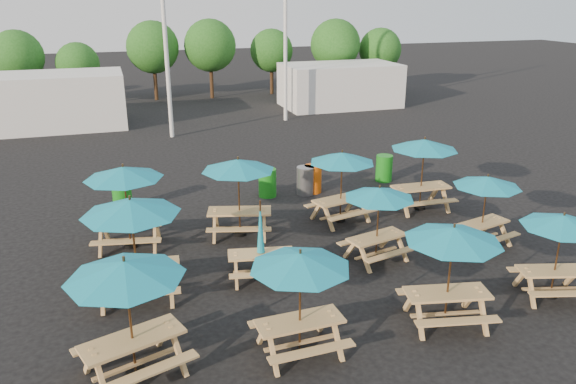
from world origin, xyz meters
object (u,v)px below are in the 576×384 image
object	(u,v)px
picnic_unit_2	(124,177)
waste_bin_4	(384,168)
picnic_unit_9	(562,226)
waste_bin_1	(267,183)
picnic_unit_3	(300,266)
picnic_unit_10	(487,186)
picnic_unit_0	(126,276)
picnic_unit_4	(261,247)
waste_bin_2	(305,181)
picnic_unit_6	(453,240)
picnic_unit_7	(379,197)
waste_bin_3	(313,179)
picnic_unit_5	(238,169)
picnic_unit_11	(424,149)
waste_bin_0	(122,195)
picnic_unit_1	(131,213)
picnic_unit_8	(342,162)

from	to	relation	value
picnic_unit_2	waste_bin_4	size ratio (longest dim) A/B	2.51
picnic_unit_9	waste_bin_1	distance (m)	9.78
picnic_unit_3	picnic_unit_10	bearing A→B (deg)	23.83
waste_bin_1	waste_bin_4	distance (m)	4.64
picnic_unit_0	picnic_unit_4	size ratio (longest dim) A/B	1.30
picnic_unit_0	waste_bin_4	bearing A→B (deg)	24.03
picnic_unit_3	picnic_unit_4	world-z (taller)	picnic_unit_3
picnic_unit_0	waste_bin_2	distance (m)	10.64
picnic_unit_0	picnic_unit_4	xyz separation A→B (m)	(3.19, 2.90, -1.19)
waste_bin_4	picnic_unit_6	bearing A→B (deg)	-109.25
picnic_unit_3	picnic_unit_4	distance (m)	3.34
picnic_unit_3	waste_bin_4	bearing A→B (deg)	52.28
picnic_unit_4	picnic_unit_10	world-z (taller)	picnic_unit_4
picnic_unit_10	waste_bin_2	bearing A→B (deg)	106.91
picnic_unit_7	waste_bin_3	world-z (taller)	picnic_unit_7
picnic_unit_4	picnic_unit_5	distance (m)	2.98
picnic_unit_9	picnic_unit_4	bearing A→B (deg)	170.46
picnic_unit_9	waste_bin_2	size ratio (longest dim) A/B	2.30
picnic_unit_4	waste_bin_3	xyz separation A→B (m)	(3.42, 5.63, -0.35)
waste_bin_2	picnic_unit_9	bearing A→B (deg)	-69.99
picnic_unit_6	picnic_unit_7	xyz separation A→B (m)	(-0.05, 3.20, -0.18)
picnic_unit_11	waste_bin_3	xyz separation A→B (m)	(-2.76, 2.63, -1.55)
picnic_unit_2	waste_bin_0	bearing A→B (deg)	102.19
picnic_unit_6	picnic_unit_10	xyz separation A→B (m)	(3.15, 3.15, -0.18)
picnic_unit_2	picnic_unit_7	bearing A→B (deg)	-13.75
picnic_unit_2	waste_bin_2	size ratio (longest dim) A/B	2.51
picnic_unit_6	waste_bin_4	size ratio (longest dim) A/B	2.41
picnic_unit_2	waste_bin_3	distance (m)	7.15
picnic_unit_1	picnic_unit_5	xyz separation A→B (m)	(3.05, 2.80, -0.11)
picnic_unit_0	picnic_unit_10	bearing A→B (deg)	-1.91
picnic_unit_11	waste_bin_0	distance (m)	9.83
picnic_unit_3	waste_bin_3	world-z (taller)	picnic_unit_3
picnic_unit_0	waste_bin_3	world-z (taller)	picnic_unit_0
picnic_unit_10	waste_bin_1	world-z (taller)	picnic_unit_10
picnic_unit_5	waste_bin_3	xyz separation A→B (m)	(3.32, 2.90, -1.51)
picnic_unit_5	waste_bin_1	world-z (taller)	picnic_unit_5
picnic_unit_0	waste_bin_0	world-z (taller)	picnic_unit_0
picnic_unit_6	waste_bin_1	xyz separation A→B (m)	(-1.43, 8.85, -1.45)
picnic_unit_8	waste_bin_1	xyz separation A→B (m)	(-1.53, 2.87, -1.43)
picnic_unit_3	waste_bin_2	world-z (taller)	picnic_unit_3
picnic_unit_2	picnic_unit_0	bearing A→B (deg)	-81.25
waste_bin_4	picnic_unit_3	bearing A→B (deg)	-125.20
picnic_unit_9	waste_bin_2	xyz separation A→B (m)	(-3.08, 8.45, -1.28)
picnic_unit_3	picnic_unit_8	world-z (taller)	picnic_unit_8
picnic_unit_5	picnic_unit_10	xyz separation A→B (m)	(6.26, -2.72, -0.25)
picnic_unit_6	picnic_unit_0	bearing A→B (deg)	-170.60
waste_bin_1	waste_bin_3	distance (m)	1.65
picnic_unit_3	picnic_unit_11	bearing A→B (deg)	42.11
picnic_unit_10	waste_bin_2	size ratio (longest dim) A/B	2.23
picnic_unit_1	waste_bin_1	bearing A→B (deg)	56.97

